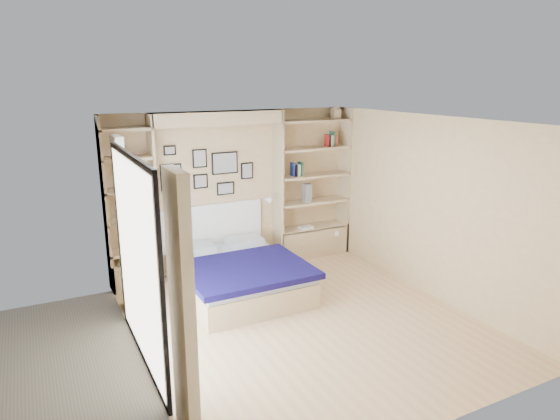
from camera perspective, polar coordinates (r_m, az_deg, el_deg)
name	(u,v)px	position (r m, az deg, el deg)	size (l,w,h in m)	color
ground	(303,321)	(6.45, 2.63, -12.58)	(4.50, 4.50, 0.00)	#D3B479
room_shell	(228,214)	(7.19, -5.95, -0.49)	(4.50, 4.50, 4.50)	#D4B180
bed	(237,274)	(7.17, -4.91, -7.33)	(1.66, 2.06, 1.07)	tan
photo_gallery	(206,171)	(7.70, -8.41, 4.46)	(1.48, 0.02, 0.82)	black
reading_lamps	(222,205)	(7.65, -6.65, 0.59)	(1.92, 0.12, 0.15)	silver
shelf_decor	(300,160)	(8.17, 2.27, 5.74)	(3.56, 0.23, 2.03)	#A51E1E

